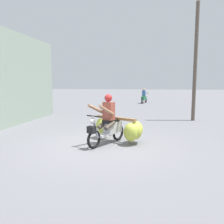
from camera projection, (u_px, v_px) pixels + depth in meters
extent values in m
plane|color=slate|center=(100.00, 146.00, 6.99)|extent=(120.00, 120.00, 0.00)
torus|color=black|center=(94.00, 139.00, 6.72)|extent=(0.34, 0.53, 0.56)
torus|color=black|center=(118.00, 132.00, 7.67)|extent=(0.34, 0.53, 0.56)
cube|color=silver|center=(105.00, 135.00, 7.11)|extent=(0.48, 0.61, 0.08)
cube|color=silver|center=(113.00, 127.00, 7.40)|extent=(0.55, 0.70, 0.36)
cube|color=black|center=(111.00, 121.00, 7.31)|extent=(0.51, 0.65, 0.10)
cylinder|color=gray|center=(95.00, 128.00, 6.73)|extent=(0.20, 0.28, 0.69)
cylinder|color=black|center=(94.00, 116.00, 6.65)|extent=(0.51, 0.30, 0.04)
sphere|color=silver|center=(92.00, 121.00, 6.61)|extent=(0.14, 0.14, 0.14)
cube|color=black|center=(91.00, 130.00, 6.61)|extent=(0.29, 0.25, 0.20)
cube|color=silver|center=(94.00, 129.00, 6.69)|extent=(0.22, 0.29, 0.04)
cube|color=olive|center=(115.00, 118.00, 7.48)|extent=(1.37, 0.80, 0.08)
cube|color=olive|center=(119.00, 118.00, 7.63)|extent=(1.23, 0.71, 0.06)
ellipsoid|color=#B8C348|center=(103.00, 127.00, 7.87)|extent=(0.56, 0.55, 0.62)
cylinder|color=#998459|center=(103.00, 118.00, 7.83)|extent=(0.02, 0.02, 0.09)
ellipsoid|color=#B0BA40|center=(135.00, 131.00, 7.18)|extent=(0.60, 0.59, 0.51)
cylinder|color=#998459|center=(135.00, 122.00, 7.15)|extent=(0.02, 0.02, 0.15)
ellipsoid|color=#BAC44A|center=(136.00, 129.00, 7.36)|extent=(0.59, 0.58, 0.53)
cylinder|color=#998459|center=(136.00, 120.00, 7.33)|extent=(0.02, 0.02, 0.11)
ellipsoid|color=#BAC44A|center=(106.00, 124.00, 8.12)|extent=(0.63, 0.62, 0.44)
cylinder|color=#998459|center=(106.00, 117.00, 8.09)|extent=(0.02, 0.02, 0.11)
ellipsoid|color=#B2BC41|center=(131.00, 132.00, 7.07)|extent=(0.62, 0.61, 0.58)
cylinder|color=#998459|center=(131.00, 122.00, 7.03)|extent=(0.02, 0.02, 0.12)
ellipsoid|color=#B0BA3F|center=(101.00, 125.00, 8.03)|extent=(0.52, 0.52, 0.49)
cylinder|color=#998459|center=(101.00, 117.00, 7.99)|extent=(0.02, 0.02, 0.12)
cube|color=#994738|center=(109.00, 111.00, 7.18)|extent=(0.40, 0.35, 0.56)
sphere|color=#B22626|center=(108.00, 98.00, 7.11)|extent=(0.24, 0.24, 0.24)
cylinder|color=#9E7051|center=(107.00, 110.00, 6.78)|extent=(0.38, 0.69, 0.39)
cylinder|color=#9E7051|center=(97.00, 109.00, 7.02)|extent=(0.46, 0.65, 0.39)
cylinder|color=#4C4238|center=(110.00, 126.00, 7.05)|extent=(0.32, 0.45, 0.27)
cylinder|color=#4C4238|center=(103.00, 125.00, 7.22)|extent=(0.32, 0.45, 0.27)
torus|color=black|center=(146.00, 100.00, 22.13)|extent=(0.22, 0.52, 0.52)
torus|color=black|center=(142.00, 101.00, 21.15)|extent=(0.22, 0.52, 0.52)
cube|color=#196638|center=(144.00, 98.00, 21.52)|extent=(0.48, 0.93, 0.32)
cylinder|color=black|center=(146.00, 93.00, 22.00)|extent=(0.49, 0.17, 0.04)
cube|color=#386699|center=(144.00, 93.00, 21.44)|extent=(0.34, 0.27, 0.52)
sphere|color=tan|center=(144.00, 89.00, 21.42)|extent=(0.20, 0.20, 0.20)
cylinder|color=brown|center=(195.00, 63.00, 11.43)|extent=(0.18, 0.18, 5.84)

